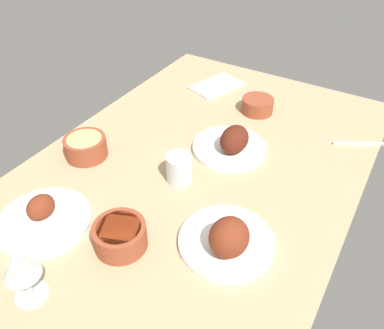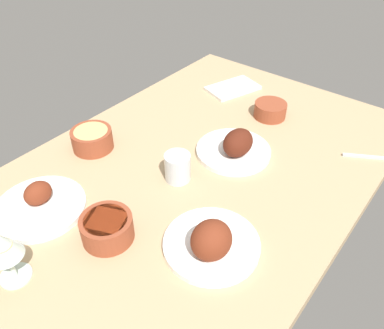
{
  "view_description": "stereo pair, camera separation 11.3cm",
  "coord_description": "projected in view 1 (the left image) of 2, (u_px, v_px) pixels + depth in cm",
  "views": [
    {
      "loc": [
        -75.19,
        -45.2,
        77.06
      ],
      "look_at": [
        0.0,
        0.0,
        6.0
      ],
      "focal_mm": 36.56,
      "sensor_mm": 36.0,
      "label": 1
    },
    {
      "loc": [
        -68.77,
        -54.47,
        77.06
      ],
      "look_at": [
        0.0,
        0.0,
        6.0
      ],
      "focal_mm": 36.56,
      "sensor_mm": 36.0,
      "label": 2
    }
  ],
  "objects": [
    {
      "name": "dining_table",
      "position": [
        192.0,
        175.0,
        1.15
      ],
      "size": [
        140.0,
        90.0,
        4.0
      ],
      "primitive_type": "cube",
      "color": "tan",
      "rests_on": "ground"
    },
    {
      "name": "plate_center_main",
      "position": [
        228.0,
        239.0,
        0.9
      ],
      "size": [
        22.92,
        22.92,
        10.45
      ],
      "color": "white",
      "rests_on": "dining_table"
    },
    {
      "name": "plate_near_viewer",
      "position": [
        232.0,
        144.0,
        1.19
      ],
      "size": [
        22.81,
        22.81,
        9.43
      ],
      "color": "white",
      "rests_on": "dining_table"
    },
    {
      "name": "plate_far_side",
      "position": [
        43.0,
        218.0,
        0.97
      ],
      "size": [
        23.36,
        23.36,
        7.53
      ],
      "color": "white",
      "rests_on": "dining_table"
    },
    {
      "name": "bowl_sauce",
      "position": [
        121.0,
        236.0,
        0.9
      ],
      "size": [
        12.54,
        12.54,
        6.27
      ],
      "color": "brown",
      "rests_on": "dining_table"
    },
    {
      "name": "bowl_cream",
      "position": [
        258.0,
        105.0,
        1.38
      ],
      "size": [
        11.05,
        11.05,
        5.2
      ],
      "color": "brown",
      "rests_on": "dining_table"
    },
    {
      "name": "bowl_pasta",
      "position": [
        86.0,
        146.0,
        1.17
      ],
      "size": [
        12.57,
        12.57,
        6.35
      ],
      "color": "brown",
      "rests_on": "dining_table"
    },
    {
      "name": "wine_glass",
      "position": [
        19.0,
        266.0,
        0.76
      ],
      "size": [
        7.6,
        7.6,
        14.0
      ],
      "color": "silver",
      "rests_on": "dining_table"
    },
    {
      "name": "water_tumbler",
      "position": [
        179.0,
        168.0,
        1.08
      ],
      "size": [
        7.33,
        7.33,
        8.17
      ],
      "primitive_type": "cylinder",
      "color": "silver",
      "rests_on": "dining_table"
    },
    {
      "name": "folded_napkin",
      "position": [
        216.0,
        86.0,
        1.53
      ],
      "size": [
        22.21,
        17.49,
        1.2
      ],
      "primitive_type": "cube",
      "rotation": [
        0.0,
        0.0,
        -0.33
      ],
      "color": "white",
      "rests_on": "dining_table"
    },
    {
      "name": "spoon_loose",
      "position": [
        359.0,
        144.0,
        1.24
      ],
      "size": [
        8.82,
        14.66,
        0.8
      ],
      "primitive_type": "cube",
      "rotation": [
        0.0,
        0.0,
        2.09
      ],
      "color": "silver",
      "rests_on": "dining_table"
    }
  ]
}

